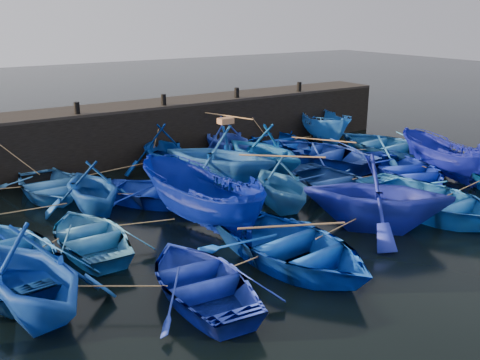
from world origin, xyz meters
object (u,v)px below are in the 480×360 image
boat_20 (29,274)px  wooden_crate (226,121)px  boat_8 (158,192)px  boat_13 (6,256)px

boat_20 → wooden_crate: size_ratio=7.54×
boat_8 → boat_13: (-5.75, -2.83, 0.10)m
boat_13 → boat_20: bearing=87.9°
boat_8 → boat_20: boat_20 is taller
boat_8 → boat_20: 7.87m
boat_13 → wooden_crate: 9.88m
boat_13 → wooden_crate: bearing=-163.0°
boat_8 → wooden_crate: bearing=-30.0°
boat_8 → wooden_crate: wooden_crate is taller
boat_20 → boat_13: bearing=81.2°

